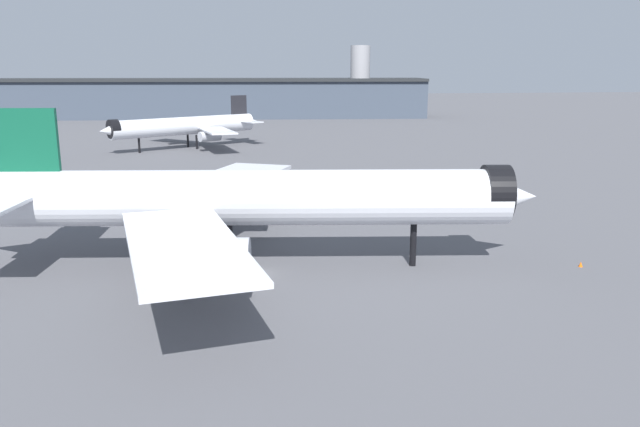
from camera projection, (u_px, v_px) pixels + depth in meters
ground at (258, 274)px, 68.12m from camera, size 900.00×900.00×0.00m
airliner_near_gate at (247, 199)px, 68.91m from camera, size 63.87×57.89×17.60m
airliner_far_taxiway at (185, 126)px, 170.52m from camera, size 42.77×38.41×13.84m
terminal_building at (160, 98)px, 272.69m from camera, size 234.87×44.94×30.74m
service_truck_front at (73, 205)px, 94.69m from camera, size 5.96×4.06×3.00m
baggage_tug_wing at (411, 203)px, 98.93m from camera, size 3.21×3.54×1.85m
traffic_cone_near_nose at (581, 264)px, 70.53m from camera, size 0.47×0.47×0.59m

